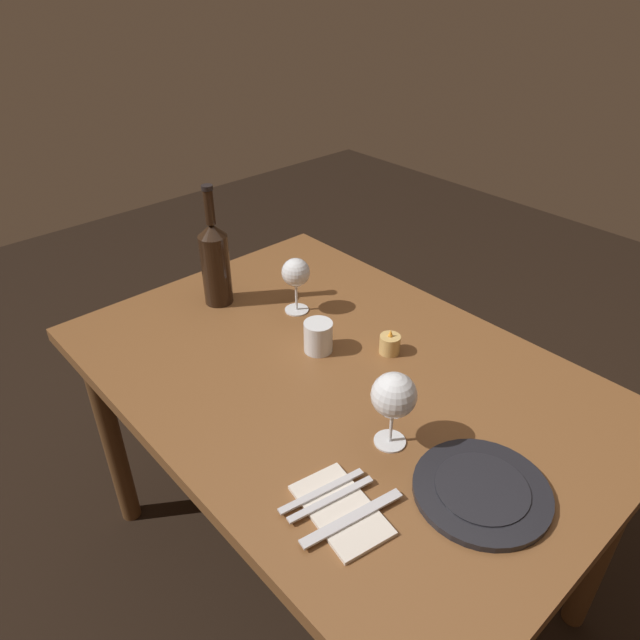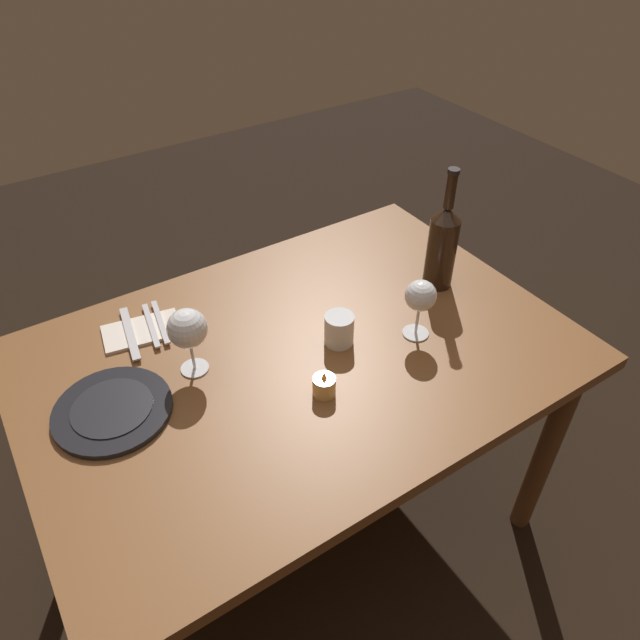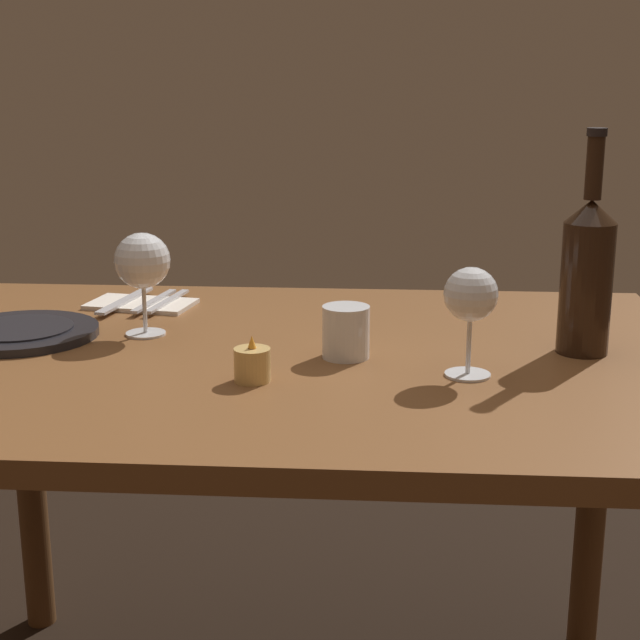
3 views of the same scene
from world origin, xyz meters
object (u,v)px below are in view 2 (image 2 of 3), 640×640
Objects in this scene: wine_glass_left at (187,330)px; fork_inner at (151,325)px; votive_candle at (324,386)px; folded_napkin at (142,331)px; water_tumbler at (339,331)px; fork_outer at (160,322)px; wine_bottle at (442,245)px; table_knife at (130,333)px; wine_glass_right at (420,297)px; dinner_plate at (113,410)px.

wine_glass_left reaches higher than fork_inner.
votive_candle is 0.33× the size of folded_napkin.
water_tumbler is at bearing 140.97° from fork_inner.
fork_inner is 1.00× the size of fork_outer.
wine_bottle is 5.12× the size of votive_candle.
folded_napkin is at bearing 0.00° from fork_outer.
votive_candle is 0.37× the size of fork_inner.
votive_candle is 0.32× the size of table_knife.
water_tumbler is at bearing 8.12° from wine_bottle.
wine_glass_right is 0.21m from water_tumbler.
wine_glass_left is at bearing -47.50° from votive_candle.
wine_glass_right is 0.68m from fork_inner.
wine_glass_right is 0.23m from wine_bottle.
fork_outer is at bearing 180.00° from fork_inner.
dinner_plate is 1.42× the size of fork_inner.
folded_napkin is at bearing -73.47° from wine_glass_left.
folded_napkin is at bearing 180.00° from table_knife.
wine_glass_right is at bearing 155.95° from water_tumbler.
table_knife is (0.09, -0.19, -0.11)m from wine_glass_left.
table_knife is at bearing 0.00° from fork_outer.
votive_candle is (-0.21, 0.23, -0.10)m from wine_glass_left.
water_tumbler is 1.20× the size of votive_candle.
wine_bottle is at bearing -171.88° from water_tumbler.
wine_glass_left is 0.83× the size of folded_napkin.
wine_glass_left reaches higher than wine_glass_right.
dinner_plate is at bearing 48.71° from fork_outer.
wine_glass_right reaches higher than water_tumbler.
dinner_plate is at bearing -8.13° from water_tumbler.
fork_outer is (0.01, -0.19, -0.11)m from wine_glass_left.
wine_bottle is 0.78m from fork_inner.
fork_inner is (-0.17, -0.22, 0.00)m from dinner_plate.
wine_glass_left is 0.22m from fork_outer.
wine_bottle is at bearing 162.57° from table_knife.
votive_candle is 0.50m from folded_napkin.
votive_candle is at bearing 132.50° from wine_glass_left.
fork_inner is at bearing 180.00° from folded_napkin.
fork_inner is at bearing -60.16° from votive_candle.
wine_glass_right is at bearing 146.50° from folded_napkin.
wine_glass_left is 0.55m from wine_glass_right.
table_knife is at bearing -54.89° from votive_candle.
wine_bottle is 0.91m from dinner_plate.
water_tumbler is 0.31× the size of dinner_plate.
wine_glass_right reaches higher than fork_inner.
votive_candle is at bearing 122.31° from folded_napkin.
votive_candle is at bearing 125.11° from table_knife.
water_tumbler is (0.36, 0.05, -0.09)m from wine_bottle.
votive_candle reaches higher than table_knife.
wine_glass_right is 0.46× the size of wine_bottle.
wine_glass_right is 1.98× the size of water_tumbler.
fork_outer is (-0.02, 0.00, 0.00)m from fork_inner.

